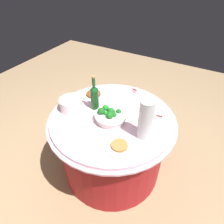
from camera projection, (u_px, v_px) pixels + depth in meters
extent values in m
plane|color=#9E7F5B|center=(112.00, 166.00, 2.23)|extent=(6.00, 6.00, 0.00)
cylinder|color=maroon|center=(112.00, 146.00, 2.01)|extent=(1.01, 1.01, 0.69)
cylinder|color=#E0B2C6|center=(112.00, 120.00, 1.79)|extent=(1.16, 1.16, 0.02)
cylinder|color=#E0B2C6|center=(112.00, 118.00, 1.77)|extent=(1.10, 1.10, 0.03)
cylinder|color=white|center=(111.00, 117.00, 1.72)|extent=(0.26, 0.26, 0.05)
cylinder|color=white|center=(111.00, 115.00, 1.70)|extent=(0.28, 0.28, 0.01)
sphere|color=#19821E|center=(106.00, 108.00, 1.74)|extent=(0.06, 0.06, 0.06)
sphere|color=#196C1E|center=(111.00, 113.00, 1.69)|extent=(0.06, 0.06, 0.06)
sphere|color=#195C1E|center=(119.00, 111.00, 1.71)|extent=(0.05, 0.05, 0.05)
sphere|color=#19641E|center=(110.00, 116.00, 1.65)|extent=(0.06, 0.06, 0.06)
sphere|color=#195A1E|center=(101.00, 111.00, 1.69)|extent=(0.06, 0.06, 0.06)
sphere|color=#19591E|center=(114.00, 115.00, 1.67)|extent=(0.05, 0.05, 0.05)
sphere|color=#19551E|center=(111.00, 113.00, 1.68)|extent=(0.05, 0.05, 0.05)
sphere|color=#196C1E|center=(111.00, 114.00, 1.69)|extent=(0.04, 0.04, 0.04)
sphere|color=#196C1E|center=(111.00, 111.00, 1.71)|extent=(0.06, 0.06, 0.06)
sphere|color=#19571E|center=(112.00, 112.00, 1.71)|extent=(0.05, 0.05, 0.05)
sphere|color=#19631E|center=(112.00, 114.00, 1.68)|extent=(0.05, 0.05, 0.05)
sphere|color=#19741E|center=(106.00, 114.00, 1.69)|extent=(0.04, 0.04, 0.04)
cylinder|color=white|center=(72.00, 108.00, 1.85)|extent=(0.21, 0.21, 0.01)
cylinder|color=white|center=(72.00, 107.00, 1.84)|extent=(0.21, 0.21, 0.01)
cylinder|color=white|center=(72.00, 107.00, 1.83)|extent=(0.21, 0.21, 0.01)
cylinder|color=white|center=(71.00, 106.00, 1.83)|extent=(0.21, 0.21, 0.01)
cylinder|color=white|center=(71.00, 105.00, 1.82)|extent=(0.21, 0.21, 0.01)
cylinder|color=white|center=(71.00, 104.00, 1.82)|extent=(0.21, 0.21, 0.01)
cylinder|color=white|center=(71.00, 103.00, 1.81)|extent=(0.21, 0.21, 0.01)
cylinder|color=white|center=(71.00, 102.00, 1.80)|extent=(0.21, 0.21, 0.01)
cylinder|color=white|center=(71.00, 101.00, 1.80)|extent=(0.21, 0.21, 0.01)
cylinder|color=white|center=(71.00, 100.00, 1.79)|extent=(0.21, 0.21, 0.01)
cylinder|color=white|center=(70.00, 100.00, 1.78)|extent=(0.21, 0.21, 0.01)
cylinder|color=#124519|center=(95.00, 99.00, 1.80)|extent=(0.07, 0.07, 0.20)
cone|color=#124519|center=(94.00, 88.00, 1.72)|extent=(0.07, 0.07, 0.04)
cylinder|color=#124519|center=(94.00, 82.00, 1.69)|extent=(0.03, 0.03, 0.08)
cylinder|color=#B2844C|center=(93.00, 77.00, 1.66)|extent=(0.03, 0.03, 0.02)
cylinder|color=silver|center=(146.00, 119.00, 1.47)|extent=(0.11, 0.11, 0.34)
sphere|color=#E5B26B|center=(141.00, 131.00, 1.56)|extent=(0.06, 0.06, 0.06)
sphere|color=#E5B26B|center=(144.00, 134.00, 1.54)|extent=(0.06, 0.06, 0.06)
sphere|color=#E5B26B|center=(146.00, 131.00, 1.57)|extent=(0.06, 0.06, 0.06)
sphere|color=#72C64C|center=(142.00, 127.00, 1.52)|extent=(0.06, 0.06, 0.06)
sphere|color=#72C64C|center=(146.00, 129.00, 1.51)|extent=(0.06, 0.06, 0.06)
sphere|color=#72C64C|center=(145.00, 125.00, 1.54)|extent=(0.06, 0.06, 0.06)
sphere|color=red|center=(143.00, 123.00, 1.48)|extent=(0.06, 0.06, 0.06)
sphere|color=red|center=(148.00, 122.00, 1.48)|extent=(0.06, 0.06, 0.06)
sphere|color=red|center=(144.00, 120.00, 1.51)|extent=(0.06, 0.06, 0.06)
cylinder|color=silver|center=(82.00, 121.00, 1.71)|extent=(0.01, 0.16, 0.01)
cylinder|color=silver|center=(86.00, 122.00, 1.70)|extent=(0.01, 0.16, 0.01)
sphere|color=silver|center=(79.00, 127.00, 1.65)|extent=(0.01, 0.01, 0.01)
cylinder|color=white|center=(94.00, 95.00, 2.01)|extent=(0.22, 0.22, 0.01)
cylinder|color=brown|center=(94.00, 94.00, 2.00)|extent=(0.14, 0.14, 0.02)
cylinder|color=white|center=(119.00, 147.00, 1.48)|extent=(0.22, 0.22, 0.01)
cylinder|color=#B77038|center=(119.00, 145.00, 1.47)|extent=(0.13, 0.13, 0.02)
cube|color=white|center=(134.00, 91.00, 2.04)|extent=(0.05, 0.02, 0.05)
cube|color=maroon|center=(135.00, 89.00, 2.03)|extent=(0.05, 0.02, 0.01)
cube|color=white|center=(144.00, 118.00, 1.70)|extent=(0.05, 0.01, 0.05)
cube|color=maroon|center=(144.00, 117.00, 1.69)|extent=(0.05, 0.01, 0.01)
cube|color=white|center=(159.00, 117.00, 1.71)|extent=(0.05, 0.02, 0.05)
cube|color=maroon|center=(159.00, 116.00, 1.70)|extent=(0.05, 0.02, 0.01)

